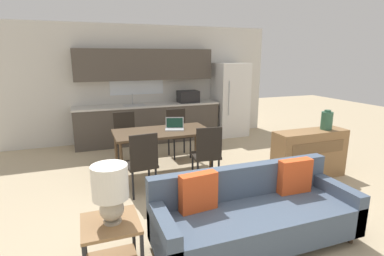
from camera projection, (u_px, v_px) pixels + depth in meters
ground_plane at (235, 243)px, 3.26m from camera, size 20.00×20.00×0.00m
wall_back at (144, 83)px, 7.17m from camera, size 6.40×0.07×2.70m
kitchen_counter at (148, 106)px, 7.02m from camera, size 3.35×0.65×2.15m
refrigerator at (230, 100)px, 7.61m from camera, size 0.77×0.75×1.82m
dining_table at (162, 134)px, 5.15m from camera, size 1.63×0.85×0.74m
couch at (253, 214)px, 3.23m from camera, size 2.19×0.80×0.83m
side_table at (111, 239)px, 2.71m from camera, size 0.51×0.51×0.55m
table_lamp at (110, 189)px, 2.59m from camera, size 0.31×0.31×0.53m
credenza at (309, 154)px, 4.98m from camera, size 1.27×0.39×0.80m
vase at (327, 120)px, 4.94m from camera, size 0.19×0.19×0.33m
dining_chair_far_right at (178, 131)px, 6.04m from camera, size 0.44×0.44×0.95m
dining_chair_far_left at (126, 135)px, 5.72m from camera, size 0.42×0.42×0.95m
dining_chair_near_right at (207, 152)px, 4.68m from camera, size 0.47×0.47×0.95m
dining_chair_near_left at (142, 161)px, 4.28m from camera, size 0.46×0.46×0.95m
laptop at (175, 126)px, 5.25m from camera, size 0.38×0.34×0.20m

